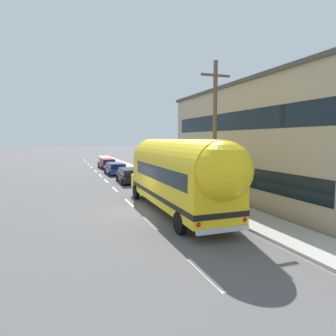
{
  "coord_description": "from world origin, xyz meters",
  "views": [
    {
      "loc": [
        -4.01,
        -16.16,
        4.16
      ],
      "look_at": [
        2.14,
        0.95,
        2.34
      ],
      "focal_mm": 31.63,
      "sensor_mm": 36.0,
      "label": 1
    }
  ],
  "objects_px": {
    "painted_bus": "(179,173)",
    "car_second": "(115,168)",
    "car_lead": "(130,174)",
    "utility_pole": "(215,134)",
    "car_third": "(107,163)"
  },
  "relations": [
    {
      "from": "car_second",
      "to": "utility_pole",
      "type": "bearing_deg",
      "value": -82.45
    },
    {
      "from": "utility_pole",
      "to": "car_third",
      "type": "relative_size",
      "value": 1.86
    },
    {
      "from": "utility_pole",
      "to": "painted_bus",
      "type": "height_order",
      "value": "utility_pole"
    },
    {
      "from": "utility_pole",
      "to": "car_second",
      "type": "xyz_separation_m",
      "value": [
        -2.51,
        18.93,
        -3.63
      ]
    },
    {
      "from": "painted_bus",
      "to": "car_second",
      "type": "height_order",
      "value": "painted_bus"
    },
    {
      "from": "utility_pole",
      "to": "car_third",
      "type": "xyz_separation_m",
      "value": [
        -2.4,
        26.45,
        -3.63
      ]
    },
    {
      "from": "painted_bus",
      "to": "car_lead",
      "type": "relative_size",
      "value": 2.76
    },
    {
      "from": "utility_pole",
      "to": "car_lead",
      "type": "height_order",
      "value": "utility_pole"
    },
    {
      "from": "utility_pole",
      "to": "car_lead",
      "type": "xyz_separation_m",
      "value": [
        -2.35,
        12.07,
        -3.63
      ]
    },
    {
      "from": "painted_bus",
      "to": "car_lead",
      "type": "distance_m",
      "value": 12.6
    },
    {
      "from": "utility_pole",
      "to": "car_second",
      "type": "height_order",
      "value": "utility_pole"
    },
    {
      "from": "car_lead",
      "to": "car_third",
      "type": "height_order",
      "value": "same"
    },
    {
      "from": "painted_bus",
      "to": "car_lead",
      "type": "height_order",
      "value": "painted_bus"
    },
    {
      "from": "utility_pole",
      "to": "car_lead",
      "type": "distance_m",
      "value": 12.82
    },
    {
      "from": "utility_pole",
      "to": "car_third",
      "type": "distance_m",
      "value": 26.81
    }
  ]
}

